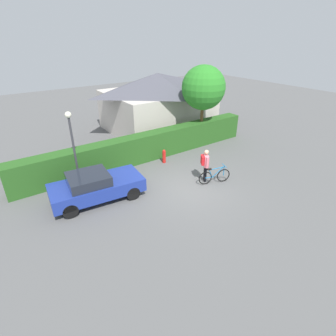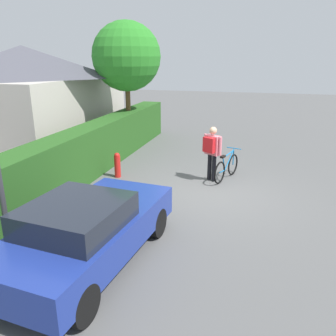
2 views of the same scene
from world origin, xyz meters
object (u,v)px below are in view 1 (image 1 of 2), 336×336
Objects in this scene: parked_car_near at (96,186)px; bicycle at (214,176)px; street_lamp at (72,140)px; tree_kerbside at (203,88)px; person_rider at (205,162)px; fire_hydrant at (164,156)px.

parked_car_near is 2.59× the size of bicycle.
tree_kerbside is (8.70, 1.02, 1.23)m from street_lamp.
street_lamp is at bearing 100.12° from parked_car_near.
person_rider reaches higher than bicycle.
parked_car_near is 5.38m from person_rider.
tree_kerbside is at bearing 16.71° from parked_car_near.
fire_hydrant is (4.96, -0.05, -2.07)m from street_lamp.
bicycle is 0.43× the size of street_lamp.
bicycle is 6.35m from tree_kerbside.
street_lamp is 4.67× the size of fire_hydrant.
bicycle is 3.49m from fire_hydrant.
bicycle is at bearing -59.78° from person_rider.
person_rider is at bearing 120.22° from bicycle.
parked_car_near is at bearing 160.17° from bicycle.
tree_kerbside reaches higher than person_rider.
parked_car_near is at bearing 163.79° from person_rider.
parked_car_near reaches higher than bicycle.
tree_kerbside is (8.43, 2.53, 3.01)m from parked_car_near.
street_lamp reaches higher than person_rider.
bicycle is at bearing -19.83° from parked_car_near.
tree_kerbside is 5.11m from fire_hydrant.
person_rider is (-0.27, 0.46, 0.66)m from bicycle.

